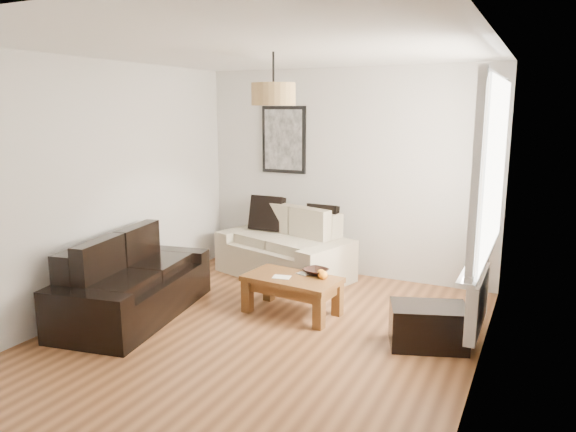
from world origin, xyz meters
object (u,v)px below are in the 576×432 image
at_px(loveseat_cream, 284,245).
at_px(ottoman, 428,326).
at_px(sofa_leather, 134,279).
at_px(coffee_table, 292,295).

relative_size(loveseat_cream, ottoman, 2.49).
distance_m(loveseat_cream, ottoman, 2.45).
bearing_deg(sofa_leather, ottoman, -88.58).
bearing_deg(ottoman, loveseat_cream, 148.29).
relative_size(loveseat_cream, sofa_leather, 0.92).
bearing_deg(coffee_table, sofa_leather, -152.63).
xyz_separation_m(sofa_leather, ottoman, (2.88, 0.57, -0.20)).
xyz_separation_m(sofa_leather, coffee_table, (1.44, 0.75, -0.19)).
height_order(sofa_leather, coffee_table, sofa_leather).
bearing_deg(sofa_leather, loveseat_cream, -33.18).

